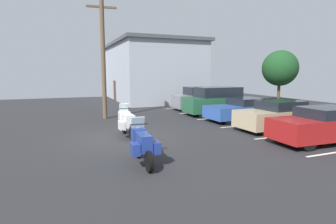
{
  "coord_description": "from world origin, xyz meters",
  "views": [
    {
      "loc": [
        11.84,
        -2.5,
        2.87
      ],
      "look_at": [
        -0.55,
        2.41,
        0.95
      ],
      "focal_mm": 28.77,
      "sensor_mm": 36.0,
      "label": 1
    }
  ],
  "objects_px": {
    "motorcycle_second": "(142,143)",
    "car_green": "(217,101)",
    "car_grey": "(203,98)",
    "utility_pole": "(103,57)",
    "car_tan": "(278,116)",
    "motorcycle_touring": "(127,122)",
    "car_blue": "(242,110)",
    "car_red": "(322,125)"
  },
  "relations": [
    {
      "from": "motorcycle_second",
      "to": "car_green",
      "type": "height_order",
      "value": "car_green"
    },
    {
      "from": "car_grey",
      "to": "car_green",
      "type": "xyz_separation_m",
      "value": [
        2.77,
        -0.42,
        0.05
      ]
    },
    {
      "from": "motorcycle_second",
      "to": "utility_pole",
      "type": "relative_size",
      "value": 0.28
    },
    {
      "from": "motorcycle_second",
      "to": "car_tan",
      "type": "bearing_deg",
      "value": 107.32
    },
    {
      "from": "utility_pole",
      "to": "motorcycle_touring",
      "type": "bearing_deg",
      "value": 2.13
    },
    {
      "from": "motorcycle_second",
      "to": "car_blue",
      "type": "bearing_deg",
      "value": 124.39
    },
    {
      "from": "motorcycle_touring",
      "to": "car_grey",
      "type": "relative_size",
      "value": 0.47
    },
    {
      "from": "utility_pole",
      "to": "car_blue",
      "type": "bearing_deg",
      "value": 63.48
    },
    {
      "from": "car_blue",
      "to": "car_tan",
      "type": "bearing_deg",
      "value": 0.91
    },
    {
      "from": "car_grey",
      "to": "car_green",
      "type": "height_order",
      "value": "car_green"
    },
    {
      "from": "car_blue",
      "to": "car_tan",
      "type": "distance_m",
      "value": 2.92
    },
    {
      "from": "car_green",
      "to": "utility_pole",
      "type": "xyz_separation_m",
      "value": [
        -1.22,
        -7.49,
        2.9
      ]
    },
    {
      "from": "car_grey",
      "to": "car_blue",
      "type": "relative_size",
      "value": 1.04
    },
    {
      "from": "car_grey",
      "to": "car_green",
      "type": "distance_m",
      "value": 2.8
    },
    {
      "from": "motorcycle_touring",
      "to": "car_grey",
      "type": "height_order",
      "value": "car_grey"
    },
    {
      "from": "motorcycle_second",
      "to": "car_green",
      "type": "xyz_separation_m",
      "value": [
        -7.99,
        7.69,
        0.3
      ]
    },
    {
      "from": "car_grey",
      "to": "car_blue",
      "type": "xyz_separation_m",
      "value": [
        5.38,
        -0.25,
        -0.24
      ]
    },
    {
      "from": "motorcycle_touring",
      "to": "car_green",
      "type": "distance_m",
      "value": 8.38
    },
    {
      "from": "motorcycle_second",
      "to": "car_green",
      "type": "distance_m",
      "value": 11.1
    },
    {
      "from": "motorcycle_touring",
      "to": "motorcycle_second",
      "type": "height_order",
      "value": "motorcycle_touring"
    },
    {
      "from": "motorcycle_touring",
      "to": "car_red",
      "type": "relative_size",
      "value": 0.49
    },
    {
      "from": "car_tan",
      "to": "car_red",
      "type": "distance_m",
      "value": 2.7
    },
    {
      "from": "car_tan",
      "to": "utility_pole",
      "type": "xyz_separation_m",
      "value": [
        -6.74,
        -7.71,
        3.13
      ]
    },
    {
      "from": "car_green",
      "to": "motorcycle_second",
      "type": "bearing_deg",
      "value": -43.92
    },
    {
      "from": "motorcycle_second",
      "to": "car_tan",
      "type": "height_order",
      "value": "car_tan"
    },
    {
      "from": "car_green",
      "to": "car_red",
      "type": "distance_m",
      "value": 8.21
    },
    {
      "from": "motorcycle_touring",
      "to": "car_tan",
      "type": "bearing_deg",
      "value": 79.43
    },
    {
      "from": "car_green",
      "to": "car_blue",
      "type": "xyz_separation_m",
      "value": [
        2.61,
        0.17,
        -0.29
      ]
    },
    {
      "from": "car_green",
      "to": "car_tan",
      "type": "relative_size",
      "value": 1.02
    },
    {
      "from": "motorcycle_touring",
      "to": "car_tan",
      "type": "distance_m",
      "value": 7.64
    },
    {
      "from": "motorcycle_second",
      "to": "car_blue",
      "type": "distance_m",
      "value": 9.53
    },
    {
      "from": "car_tan",
      "to": "utility_pole",
      "type": "relative_size",
      "value": 0.59
    },
    {
      "from": "car_red",
      "to": "car_blue",
      "type": "bearing_deg",
      "value": 178.2
    },
    {
      "from": "motorcycle_second",
      "to": "car_red",
      "type": "xyz_separation_m",
      "value": [
        0.22,
        7.69,
        0.08
      ]
    },
    {
      "from": "motorcycle_second",
      "to": "car_tan",
      "type": "distance_m",
      "value": 8.29
    },
    {
      "from": "car_green",
      "to": "car_blue",
      "type": "distance_m",
      "value": 2.63
    },
    {
      "from": "car_tan",
      "to": "car_green",
      "type": "bearing_deg",
      "value": -177.75
    },
    {
      "from": "motorcycle_touring",
      "to": "utility_pole",
      "type": "xyz_separation_m",
      "value": [
        -5.34,
        -0.2,
        3.17
      ]
    },
    {
      "from": "motorcycle_touring",
      "to": "car_grey",
      "type": "xyz_separation_m",
      "value": [
        -6.89,
        7.71,
        0.22
      ]
    },
    {
      "from": "car_blue",
      "to": "motorcycle_touring",
      "type": "bearing_deg",
      "value": -78.52
    },
    {
      "from": "car_green",
      "to": "car_tan",
      "type": "height_order",
      "value": "car_green"
    },
    {
      "from": "motorcycle_second",
      "to": "car_grey",
      "type": "height_order",
      "value": "car_grey"
    }
  ]
}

